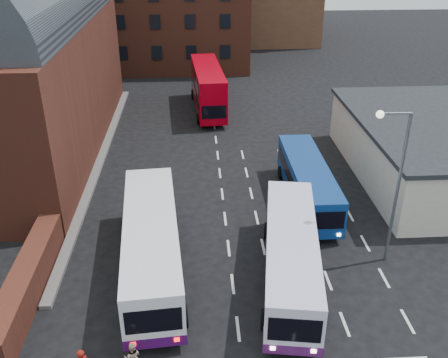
{
  "coord_description": "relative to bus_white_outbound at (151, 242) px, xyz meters",
  "views": [
    {
      "loc": [
        -1.67,
        -17.95,
        16.72
      ],
      "look_at": [
        0.0,
        10.0,
        2.2
      ],
      "focal_mm": 40.0,
      "sensor_mm": 36.0,
      "label": 1
    }
  ],
  "objects": [
    {
      "name": "ground",
      "position": [
        4.15,
        -3.67,
        -1.91
      ],
      "size": [
        180.0,
        180.0,
        0.0
      ],
      "primitive_type": "plane",
      "color": "black"
    },
    {
      "name": "railway_station",
      "position": [
        -11.35,
        17.33,
        5.72
      ],
      "size": [
        12.0,
        28.0,
        16.0
      ],
      "color": "#602B1E",
      "rests_on": "ground"
    },
    {
      "name": "forecourt_wall",
      "position": [
        -6.05,
        -1.67,
        -1.01
      ],
      "size": [
        1.2,
        10.0,
        1.8
      ],
      "primitive_type": "cube",
      "color": "#602B1E",
      "rests_on": "ground"
    },
    {
      "name": "cream_building",
      "position": [
        19.15,
        10.33,
        0.24
      ],
      "size": [
        10.4,
        16.4,
        4.25
      ],
      "color": "beige",
      "rests_on": "ground"
    },
    {
      "name": "brick_terrace",
      "position": [
        -1.85,
        42.33,
        3.59
      ],
      "size": [
        22.0,
        10.0,
        11.0
      ],
      "primitive_type": "cube",
      "color": "brown",
      "rests_on": "ground"
    },
    {
      "name": "bus_white_outbound",
      "position": [
        0.0,
        0.0,
        0.0
      ],
      "size": [
        3.75,
        12.07,
        3.24
      ],
      "rotation": [
        0.0,
        0.0,
        0.08
      ],
      "color": "white",
      "rests_on": "ground"
    },
    {
      "name": "bus_white_inbound",
      "position": [
        7.1,
        -1.2,
        -0.15
      ],
      "size": [
        4.12,
        11.22,
        2.99
      ],
      "rotation": [
        0.0,
        0.0,
        2.99
      ],
      "color": "white",
      "rests_on": "ground"
    },
    {
      "name": "bus_blue",
      "position": [
        9.68,
        6.87,
        -0.28
      ],
      "size": [
        2.57,
        10.18,
        2.78
      ],
      "rotation": [
        0.0,
        0.0,
        3.14
      ],
      "color": "navy",
      "rests_on": "ground"
    },
    {
      "name": "bus_red_double",
      "position": [
        3.73,
        25.36,
        0.4
      ],
      "size": [
        3.31,
        11.05,
        4.36
      ],
      "rotation": [
        0.0,
        0.0,
        3.21
      ],
      "color": "#AE0010",
      "rests_on": "ground"
    },
    {
      "name": "street_lamp",
      "position": [
        12.45,
        0.34,
        3.35
      ],
      "size": [
        1.78,
        0.39,
        8.72
      ],
      "rotation": [
        0.0,
        0.0,
        -0.04
      ],
      "color": "slate",
      "rests_on": "ground"
    },
    {
      "name": "pedestrian_beige",
      "position": [
        -0.4,
        -6.56,
        -1.18
      ],
      "size": [
        0.72,
        0.57,
        1.47
      ],
      "primitive_type": "imported",
      "rotation": [
        0.0,
        0.0,
        3.16
      ],
      "color": "tan",
      "rests_on": "ground"
    }
  ]
}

